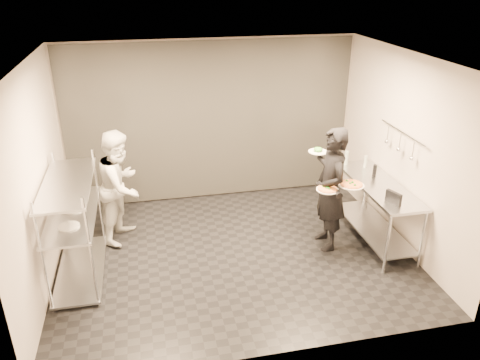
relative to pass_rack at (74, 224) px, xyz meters
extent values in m
cube|color=black|center=(2.15, 0.00, -0.77)|extent=(5.00, 4.00, 0.00)
cube|color=white|center=(2.15, 0.00, 2.03)|extent=(5.00, 4.00, 0.00)
cube|color=#B6ACA3|center=(2.15, 2.00, 0.63)|extent=(5.00, 0.00, 2.80)
cube|color=#B6ACA3|center=(2.15, -2.00, 0.63)|extent=(5.00, 0.00, 2.80)
cube|color=#B6ACA3|center=(-0.35, 0.00, 0.63)|extent=(0.00, 4.00, 2.80)
cube|color=#B6ACA3|center=(4.65, 0.00, 0.63)|extent=(0.00, 4.00, 2.80)
cube|color=white|center=(2.15, 1.97, 0.63)|extent=(4.90, 0.04, 2.74)
cylinder|color=silver|center=(-0.27, -0.77, -0.02)|extent=(0.04, 0.04, 1.50)
cylinder|color=silver|center=(-0.27, 0.77, -0.02)|extent=(0.04, 0.04, 1.50)
cylinder|color=silver|center=(0.27, -0.77, -0.02)|extent=(0.04, 0.04, 1.50)
cylinder|color=silver|center=(0.27, 0.77, -0.02)|extent=(0.04, 0.04, 1.50)
cube|color=#ACAFB6|center=(0.00, 0.00, -0.72)|extent=(0.60, 1.60, 0.03)
cube|color=#ACAFB6|center=(0.00, 0.00, 0.13)|extent=(0.60, 1.60, 0.03)
cube|color=#ACAFB6|center=(0.00, 0.00, 0.58)|extent=(0.60, 1.60, 0.03)
cylinder|color=silver|center=(0.00, -0.35, 0.16)|extent=(0.26, 0.26, 0.01)
cylinder|color=silver|center=(0.00, 0.10, 0.16)|extent=(0.26, 0.26, 0.01)
cylinder|color=silver|center=(4.07, -0.86, -0.32)|extent=(0.04, 0.04, 0.90)
cylinder|color=silver|center=(4.07, 0.86, -0.32)|extent=(0.04, 0.04, 0.90)
cylinder|color=silver|center=(4.59, -0.86, -0.32)|extent=(0.04, 0.04, 0.90)
cylinder|color=silver|center=(4.59, 0.86, -0.32)|extent=(0.04, 0.04, 0.90)
cube|color=#ACAFB6|center=(4.33, 0.00, -0.59)|extent=(0.57, 1.71, 0.03)
cube|color=#ACAFB6|center=(4.33, 0.00, 0.13)|extent=(0.60, 1.80, 0.04)
cylinder|color=silver|center=(4.59, 0.00, 0.93)|extent=(0.02, 1.20, 0.02)
cylinder|color=silver|center=(4.57, -0.35, 0.80)|extent=(0.01, 0.01, 0.22)
sphere|color=silver|center=(4.57, -0.35, 0.67)|extent=(0.07, 0.07, 0.07)
cylinder|color=silver|center=(4.57, 0.00, 0.80)|extent=(0.01, 0.01, 0.22)
sphere|color=silver|center=(4.57, 0.00, 0.67)|extent=(0.07, 0.07, 0.07)
cylinder|color=silver|center=(4.57, 0.35, 0.80)|extent=(0.01, 0.01, 0.22)
sphere|color=silver|center=(4.57, 0.35, 0.67)|extent=(0.07, 0.07, 0.07)
imported|color=black|center=(3.55, -0.03, 0.15)|extent=(0.46, 0.68, 1.84)
imported|color=beige|center=(0.60, 0.85, 0.09)|extent=(0.93, 1.03, 1.72)
cylinder|color=silver|center=(3.42, -0.23, 0.26)|extent=(0.31, 0.31, 0.01)
cylinder|color=#CB7B49|center=(3.42, -0.23, 0.27)|extent=(0.27, 0.27, 0.02)
cylinder|color=#BC4619|center=(3.42, -0.23, 0.28)|extent=(0.24, 0.24, 0.01)
sphere|color=#165F15|center=(3.42, -0.23, 0.29)|extent=(0.04, 0.04, 0.04)
cylinder|color=silver|center=(3.75, -0.27, 0.31)|extent=(0.35, 0.35, 0.01)
cylinder|color=#CB7B49|center=(3.75, -0.27, 0.33)|extent=(0.31, 0.31, 0.02)
cylinder|color=#BC4619|center=(3.75, -0.27, 0.34)|extent=(0.27, 0.27, 0.01)
sphere|color=#165F15|center=(3.75, -0.27, 0.34)|extent=(0.04, 0.04, 0.04)
cylinder|color=silver|center=(3.46, 0.31, 0.61)|extent=(0.28, 0.28, 0.01)
ellipsoid|color=#23681A|center=(3.46, 0.31, 0.65)|extent=(0.13, 0.13, 0.07)
cube|color=black|center=(4.21, -0.62, 0.24)|extent=(0.13, 0.24, 0.17)
cylinder|color=#95A295|center=(4.15, 0.80, 0.27)|extent=(0.06, 0.06, 0.23)
cylinder|color=#95A295|center=(4.41, 0.63, 0.25)|extent=(0.06, 0.06, 0.19)
cylinder|color=black|center=(4.38, 0.27, 0.25)|extent=(0.06, 0.06, 0.19)
camera|label=1|loc=(1.02, -5.67, 3.07)|focal=35.00mm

